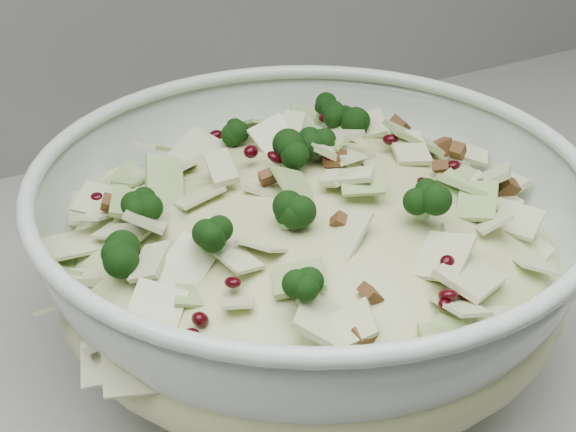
# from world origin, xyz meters

# --- Properties ---
(mixing_bowl) EXTENTS (0.47, 0.47, 0.14)m
(mixing_bowl) POSITION_xyz_m (-0.41, 1.61, 0.97)
(mixing_bowl) COLOR silver
(mixing_bowl) RESTS_ON counter
(salad) EXTENTS (0.47, 0.47, 0.14)m
(salad) POSITION_xyz_m (-0.41, 1.61, 1.00)
(salad) COLOR #C4CB8B
(salad) RESTS_ON mixing_bowl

